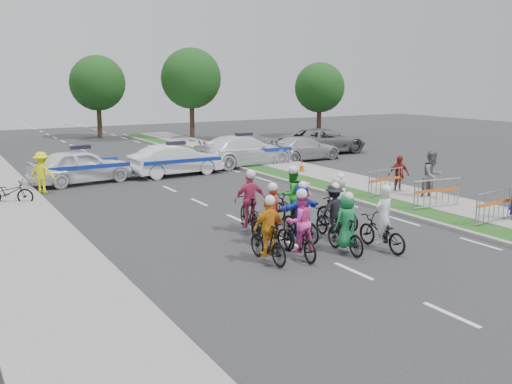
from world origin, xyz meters
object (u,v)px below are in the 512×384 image
parked_bike (9,192)px  rider_1 (346,229)px  barrier_2 (385,183)px  tree_1 (191,78)px  rider_4 (333,217)px  civilian_sedan (304,148)px  tree_2 (320,88)px  spectator_2 (399,175)px  police_car_0 (81,166)px  cone_0 (306,187)px  rider_2 (299,232)px  rider_3 (268,236)px  rider_8 (291,203)px  cone_1 (302,167)px  marshal_hiviz (42,172)px  civilian_suv (324,141)px  rider_6 (271,225)px  police_car_2 (244,151)px  police_car_1 (176,160)px  spectator_1 (432,176)px  rider_9 (250,208)px  rider_5 (301,216)px  barrier_0 (494,208)px  rider_0 (382,228)px  rider_7 (338,207)px  barrier_1 (437,195)px

parked_bike → rider_1: bearing=-120.9°
barrier_2 → tree_1: bearing=84.5°
rider_4 → civilian_sedan: (8.49, 13.72, 0.00)m
civilian_sedan → tree_2: (8.19, 9.73, 3.17)m
spectator_2 → police_car_0: bearing=154.9°
police_car_0 → cone_0: (7.15, -7.12, -0.42)m
rider_1 → barrier_2: 7.71m
rider_2 → rider_3: (-0.91, 0.06, -0.00)m
rider_8 → cone_1: (5.90, 7.96, -0.38)m
rider_3 → marshal_hiviz: bearing=-75.8°
rider_8 → spectator_2: (6.50, 2.02, 0.07)m
police_car_0 → rider_4: bearing=-169.5°
rider_8 → civilian_suv: (11.47, 13.68, 0.05)m
rider_6 → marshal_hiviz: bearing=-77.4°
police_car_2 → parked_bike: size_ratio=3.14×
police_car_1 → rider_4: bearing=175.1°
marshal_hiviz → cone_1: bearing=-146.0°
spectator_1 → marshal_hiviz: size_ratio=1.13×
rider_9 → cone_1: bearing=-121.0°
rider_5 → marshal_hiviz: (-5.13, 11.05, 0.09)m
marshal_hiviz → cone_0: (9.03, -5.74, -0.50)m
police_car_1 → cone_1: police_car_1 is taller
police_car_0 → barrier_2: (9.57, -9.05, -0.21)m
rider_4 → tree_2: bearing=-123.6°
rider_3 → spectator_2: size_ratio=1.13×
police_car_1 → spectator_2: 10.56m
civilian_sedan → marshal_hiviz: bearing=95.3°
rider_2 → rider_9: 2.83m
rider_4 → civilian_suv: 19.19m
rider_1 → spectator_1: size_ratio=0.89×
rider_1 → barrier_2: rider_1 is taller
rider_4 → barrier_0: (5.38, -1.33, -0.10)m
tree_2 → rider_0: bearing=-122.9°
police_car_0 → spectator_2: bearing=-137.8°
tree_1 → rider_7: bearing=-104.5°
rider_1 → rider_8: bearing=-93.4°
rider_4 → marshal_hiviz: (-6.07, 11.31, 0.18)m
rider_5 → rider_6: (-0.97, 0.06, -0.15)m
rider_6 → rider_9: 1.55m
rider_8 → barrier_1: size_ratio=0.97×
police_car_2 → cone_0: police_car_2 is taller
rider_2 → rider_5: rider_2 is taller
rider_7 → barrier_2: (4.62, 2.89, -0.14)m
rider_2 → rider_7: rider_2 is taller
rider_1 → barrier_2: bearing=-137.6°
barrier_0 → barrier_2: bearing=90.0°
rider_5 → barrier_2: 7.17m
rider_3 → rider_7: size_ratio=0.98×
cone_1 → marshal_hiviz: bearing=172.8°
police_car_0 → spectator_1: size_ratio=2.36×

